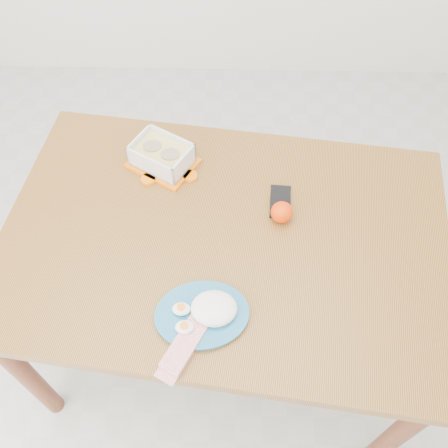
{
  "coord_description": "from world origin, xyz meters",
  "views": [
    {
      "loc": [
        0.16,
        -0.78,
        1.96
      ],
      "look_at": [
        0.14,
        0.02,
        0.81
      ],
      "focal_mm": 40.0,
      "sensor_mm": 36.0,
      "label": 1
    }
  ],
  "objects_px": {
    "rice_plate": "(206,312)",
    "smartphone": "(280,202)",
    "dining_table": "(224,252)",
    "orange_fruit": "(282,212)",
    "food_container": "(162,156)"
  },
  "relations": [
    {
      "from": "orange_fruit",
      "to": "smartphone",
      "type": "distance_m",
      "value": 0.07
    },
    {
      "from": "food_container",
      "to": "rice_plate",
      "type": "xyz_separation_m",
      "value": [
        0.16,
        -0.52,
        -0.02
      ]
    },
    {
      "from": "dining_table",
      "to": "orange_fruit",
      "type": "distance_m",
      "value": 0.22
    },
    {
      "from": "rice_plate",
      "to": "smartphone",
      "type": "bearing_deg",
      "value": 53.0
    },
    {
      "from": "dining_table",
      "to": "smartphone",
      "type": "relative_size",
      "value": 11.27
    },
    {
      "from": "food_container",
      "to": "orange_fruit",
      "type": "bearing_deg",
      "value": 0.75
    },
    {
      "from": "orange_fruit",
      "to": "rice_plate",
      "type": "bearing_deg",
      "value": -123.43
    },
    {
      "from": "dining_table",
      "to": "orange_fruit",
      "type": "xyz_separation_m",
      "value": [
        0.17,
        0.07,
        0.12
      ]
    },
    {
      "from": "orange_fruit",
      "to": "rice_plate",
      "type": "distance_m",
      "value": 0.38
    },
    {
      "from": "food_container",
      "to": "rice_plate",
      "type": "relative_size",
      "value": 0.91
    },
    {
      "from": "orange_fruit",
      "to": "rice_plate",
      "type": "relative_size",
      "value": 0.24
    },
    {
      "from": "dining_table",
      "to": "food_container",
      "type": "relative_size",
      "value": 5.63
    },
    {
      "from": "food_container",
      "to": "smartphone",
      "type": "relative_size",
      "value": 2.0
    },
    {
      "from": "food_container",
      "to": "orange_fruit",
      "type": "distance_m",
      "value": 0.42
    },
    {
      "from": "dining_table",
      "to": "smartphone",
      "type": "distance_m",
      "value": 0.23
    }
  ]
}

